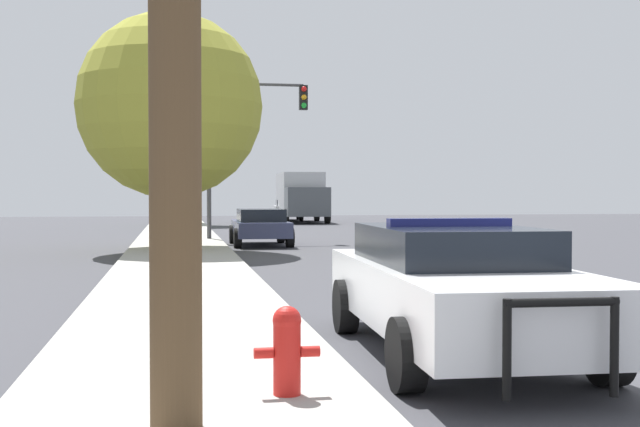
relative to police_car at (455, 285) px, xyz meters
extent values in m
cube|color=#A3A099|center=(-2.87, -0.17, -0.69)|extent=(3.00, 110.00, 0.13)
cube|color=white|center=(0.00, -0.05, -0.09)|extent=(2.11, 5.03, 0.66)
cube|color=black|center=(0.01, 0.20, 0.44)|extent=(1.76, 2.64, 0.40)
cylinder|color=black|center=(0.88, -1.62, -0.42)|extent=(0.27, 0.68, 0.67)
cylinder|color=black|center=(-1.00, -1.55, -0.42)|extent=(0.27, 0.68, 0.67)
cylinder|color=black|center=(1.00, 1.46, -0.42)|extent=(0.27, 0.68, 0.67)
cylinder|color=black|center=(-0.89, 1.53, -0.42)|extent=(0.27, 0.68, 0.67)
cylinder|color=black|center=(0.33, -2.66, -0.18)|extent=(0.07, 0.07, 0.77)
cylinder|color=black|center=(-0.53, -2.63, -0.18)|extent=(0.07, 0.07, 0.77)
cylinder|color=black|center=(-0.10, -2.65, 0.17)|extent=(0.92, 0.10, 0.07)
cube|color=navy|center=(0.01, 0.20, 0.68)|extent=(1.40, 0.25, 0.09)
cube|color=navy|center=(0.97, -0.08, -0.06)|extent=(0.14, 3.57, 0.18)
cylinder|color=red|center=(-2.12, -1.93, -0.34)|extent=(0.22, 0.22, 0.57)
sphere|color=red|center=(-2.12, -1.93, -0.02)|extent=(0.23, 0.23, 0.23)
cylinder|color=red|center=(-2.31, -1.93, -0.28)|extent=(0.16, 0.09, 0.09)
cylinder|color=red|center=(-1.93, -1.93, -0.28)|extent=(0.16, 0.09, 0.09)
cylinder|color=#424247|center=(-1.78, 20.88, 2.25)|extent=(0.16, 0.16, 5.76)
cylinder|color=#424247|center=(-0.05, 20.88, 4.98)|extent=(3.45, 0.11, 0.11)
cube|color=black|center=(1.68, 20.88, 4.53)|extent=(0.30, 0.24, 0.90)
sphere|color=red|center=(1.68, 20.75, 4.83)|extent=(0.20, 0.20, 0.20)
sphere|color=orange|center=(1.68, 20.75, 4.53)|extent=(0.20, 0.20, 0.20)
sphere|color=green|center=(1.68, 20.75, 4.23)|extent=(0.20, 0.20, 0.20)
cube|color=#333856|center=(-0.15, 18.73, -0.18)|extent=(1.77, 3.96, 0.50)
cube|color=black|center=(-0.15, 18.53, 0.27)|extent=(1.51, 2.06, 0.42)
cylinder|color=black|center=(-0.98, 19.96, -0.44)|extent=(0.25, 0.64, 0.64)
cylinder|color=black|center=(0.71, 19.94, -0.44)|extent=(0.25, 0.64, 0.64)
cylinder|color=black|center=(-1.01, 17.51, -0.44)|extent=(0.25, 0.64, 0.64)
cylinder|color=black|center=(0.69, 17.50, -0.44)|extent=(0.25, 0.64, 0.64)
cube|color=#B7B7BC|center=(4.27, 43.76, -0.10)|extent=(2.08, 4.80, 0.62)
cube|color=black|center=(4.25, 43.53, 0.40)|extent=(1.65, 2.55, 0.39)
cylinder|color=black|center=(3.57, 45.27, -0.41)|extent=(0.30, 0.70, 0.68)
cylinder|color=black|center=(5.22, 45.13, -0.41)|extent=(0.30, 0.70, 0.68)
cylinder|color=black|center=(3.32, 42.39, -0.41)|extent=(0.30, 0.70, 0.68)
cylinder|color=black|center=(4.97, 42.25, -0.41)|extent=(0.30, 0.70, 0.68)
cube|color=#474C51|center=(4.56, 37.41, 0.52)|extent=(2.54, 2.07, 1.68)
cube|color=#B2B2B7|center=(4.67, 40.97, 0.98)|extent=(2.64, 5.20, 2.60)
cylinder|color=black|center=(5.78, 37.57, -0.32)|extent=(0.31, 0.88, 0.87)
cylinder|color=black|center=(3.35, 37.64, -0.32)|extent=(0.31, 0.88, 0.87)
cylinder|color=black|center=(5.91, 41.89, -0.32)|extent=(0.31, 0.88, 0.87)
cylinder|color=black|center=(3.48, 41.96, -0.32)|extent=(0.31, 0.88, 0.87)
cylinder|color=#4C3823|center=(-2.17, 36.02, 0.74)|extent=(0.33, 0.33, 2.74)
sphere|color=#5B9947|center=(-2.17, 36.02, 3.22)|extent=(4.03, 4.03, 4.03)
cylinder|color=brown|center=(-3.12, 16.03, 0.74)|extent=(0.39, 0.39, 2.74)
sphere|color=#999933|center=(-3.12, 16.03, 3.63)|extent=(5.53, 5.53, 5.53)
camera|label=1|loc=(-3.01, -8.31, 1.00)|focal=45.00mm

